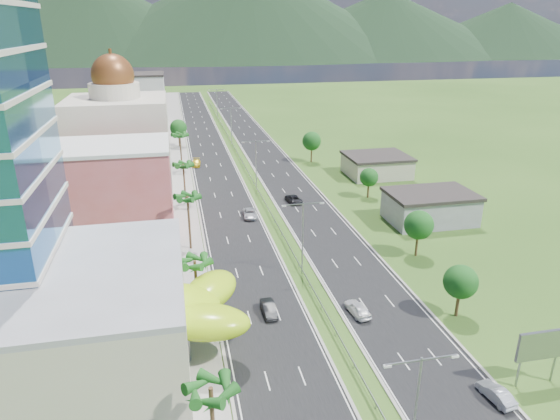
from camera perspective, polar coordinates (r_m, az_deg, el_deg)
ground at (r=65.21m, az=4.76°, el=-11.22°), size 500.00×500.00×0.00m
road_left at (r=147.22m, az=-8.22°, el=6.90°), size 11.00×260.00×0.04m
road_right at (r=148.92m, az=-2.41°, el=7.25°), size 11.00×260.00×0.04m
sidewalk_left at (r=146.92m, az=-11.93°, el=6.66°), size 7.00×260.00×0.12m
median_guardrail at (r=130.41m, az=-4.32°, el=5.55°), size 0.10×216.06×0.76m
streetlight_median_a at (r=42.62m, az=15.33°, el=-20.55°), size 6.04×0.25×11.00m
streetlight_median_b at (r=70.66m, az=2.61°, el=-2.38°), size 6.04×0.25×11.00m
streetlight_median_c at (r=107.81m, az=-2.76°, el=5.75°), size 6.04×0.25×11.00m
streetlight_median_d at (r=151.35m, az=-5.62°, el=9.99°), size 6.04×0.25×11.00m
streetlight_median_e at (r=195.56m, az=-7.23°, el=12.32°), size 6.04×0.25×11.00m
mall_podium at (r=57.08m, az=-26.29°, el=-12.09°), size 30.00×24.00×11.00m
lime_canopy at (r=57.07m, az=-13.84°, el=-10.97°), size 18.00×15.00×7.40m
pink_shophouse at (r=89.71m, az=-18.72°, el=2.09°), size 20.00×15.00×15.00m
domed_building at (r=110.86m, az=-17.81°, el=7.66°), size 20.00×20.00×28.70m
midrise_grey at (r=135.84m, az=-16.37°, el=8.59°), size 16.00×15.00×16.00m
midrise_beige at (r=157.69m, az=-15.86°, el=9.66°), size 16.00×15.00×13.00m
midrise_white at (r=179.96m, az=-15.57°, el=11.77°), size 16.00×15.00×18.00m
billboard at (r=56.99m, az=27.66°, el=-13.68°), size 5.20×0.35×6.20m
shed_near at (r=95.28m, az=16.74°, el=0.18°), size 15.00×10.00×5.00m
shed_far at (r=121.88m, az=10.97°, el=4.93°), size 14.00×12.00×4.40m
palm_tree_a at (r=40.55m, az=-7.90°, el=-20.01°), size 3.60×3.60×9.10m
palm_tree_b at (r=61.27m, az=-9.70°, el=-6.12°), size 3.60×3.60×8.10m
palm_tree_c at (r=79.20m, az=-10.52°, el=1.22°), size 3.60×3.60×9.60m
palm_tree_d at (r=101.48m, az=-10.99°, el=4.91°), size 3.60×3.60×8.60m
palm_tree_e at (r=125.60m, az=-11.38°, el=8.24°), size 3.60×3.60×9.40m
leafy_tree_lfar at (r=150.65m, az=-11.54°, el=9.18°), size 4.90×4.90×8.05m
leafy_tree_ra at (r=65.09m, az=19.94°, el=-7.73°), size 4.20×4.20×6.90m
leafy_tree_rb at (r=79.60m, az=15.58°, el=-1.67°), size 4.55×4.55×7.47m
leafy_tree_rc at (r=104.99m, az=10.13°, el=3.70°), size 3.85×3.85×6.33m
leafy_tree_rd at (r=130.89m, az=3.64°, el=7.86°), size 4.90×4.90×8.05m
mountain_ridge at (r=509.86m, az=-3.56°, el=16.68°), size 860.00×140.00×90.00m
car_dark_left at (r=63.65m, az=-1.29°, el=-11.20°), size 1.63×4.48×1.47m
car_silver_mid_left at (r=93.79m, az=-3.47°, el=-0.40°), size 2.74×5.36×1.45m
car_yellow_far_left at (r=129.83m, az=-9.57°, el=5.34°), size 2.64×5.44×1.52m
car_white_near_right at (r=64.30m, az=8.87°, el=-11.05°), size 2.47×4.85×1.58m
car_silver_right at (r=55.41m, az=23.45°, el=-18.69°), size 2.09×4.40×1.39m
car_dark_far_right at (r=101.67m, az=1.52°, el=1.32°), size 2.91×5.49×1.47m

